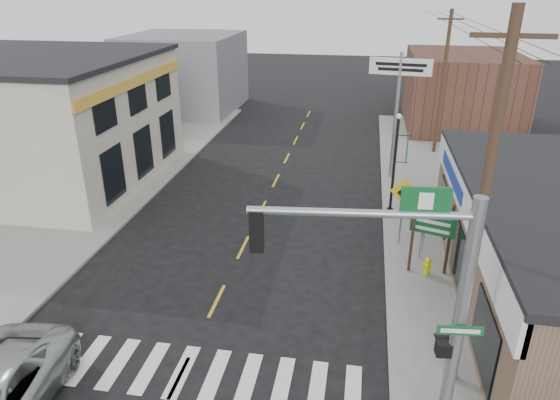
% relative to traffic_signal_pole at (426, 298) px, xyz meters
% --- Properties ---
extents(ground, '(140.00, 140.00, 0.00)m').
position_rel_traffic_signal_pole_xyz_m(ground, '(-6.41, 0.66, -4.08)').
color(ground, black).
rests_on(ground, ground).
extents(sidewalk_right, '(6.00, 38.00, 0.13)m').
position_rel_traffic_signal_pole_xyz_m(sidewalk_right, '(2.59, 13.66, -4.02)').
color(sidewalk_right, slate).
rests_on(sidewalk_right, ground).
extents(sidewalk_left, '(6.00, 38.00, 0.13)m').
position_rel_traffic_signal_pole_xyz_m(sidewalk_left, '(-15.41, 13.66, -4.02)').
color(sidewalk_left, slate).
rests_on(sidewalk_left, ground).
extents(center_line, '(0.12, 56.00, 0.01)m').
position_rel_traffic_signal_pole_xyz_m(center_line, '(-6.41, 8.66, -4.08)').
color(center_line, gold).
rests_on(center_line, ground).
extents(crosswalk, '(11.00, 2.20, 0.01)m').
position_rel_traffic_signal_pole_xyz_m(crosswalk, '(-6.41, 1.06, -4.08)').
color(crosswalk, silver).
rests_on(crosswalk, ground).
extents(left_building, '(12.00, 12.00, 6.80)m').
position_rel_traffic_signal_pole_xyz_m(left_building, '(-19.41, 14.66, -0.68)').
color(left_building, '#B8AD99').
rests_on(left_building, ground).
extents(bldg_distant_right, '(8.00, 10.00, 5.60)m').
position_rel_traffic_signal_pole_xyz_m(bldg_distant_right, '(5.59, 30.66, -1.28)').
color(bldg_distant_right, '#523125').
rests_on(bldg_distant_right, ground).
extents(bldg_distant_left, '(9.00, 10.00, 6.40)m').
position_rel_traffic_signal_pole_xyz_m(bldg_distant_left, '(-17.41, 32.66, -0.88)').
color(bldg_distant_left, slate).
rests_on(bldg_distant_left, ground).
extents(traffic_signal_pole, '(5.25, 0.39, 6.64)m').
position_rel_traffic_signal_pole_xyz_m(traffic_signal_pole, '(0.00, 0.00, 0.00)').
color(traffic_signal_pole, gray).
rests_on(traffic_signal_pole, sidewalk_right).
extents(guide_sign, '(1.66, 0.14, 2.91)m').
position_rel_traffic_signal_pole_xyz_m(guide_sign, '(1.17, 7.73, -2.07)').
color(guide_sign, '#422D1E').
rests_on(guide_sign, sidewalk_right).
extents(fire_hydrant, '(0.23, 0.23, 0.72)m').
position_rel_traffic_signal_pole_xyz_m(fire_hydrant, '(1.16, 7.57, -3.56)').
color(fire_hydrant, '#E9E800').
rests_on(fire_hydrant, sidewalk_right).
extents(ped_crossing_sign, '(1.17, 0.08, 3.00)m').
position_rel_traffic_signal_pole_xyz_m(ped_crossing_sign, '(0.22, 9.97, -1.92)').
color(ped_crossing_sign, gray).
rests_on(ped_crossing_sign, sidewalk_right).
extents(lamp_post, '(0.64, 0.51, 4.96)m').
position_rel_traffic_signal_pole_xyz_m(lamp_post, '(-0.03, 12.96, -1.07)').
color(lamp_post, black).
rests_on(lamp_post, sidewalk_right).
extents(dance_center_sign, '(3.29, 0.21, 7.00)m').
position_rel_traffic_signal_pole_xyz_m(dance_center_sign, '(0.09, 18.06, 1.30)').
color(dance_center_sign, gray).
rests_on(dance_center_sign, sidewalk_right).
extents(bare_tree, '(2.42, 2.42, 4.84)m').
position_rel_traffic_signal_pole_xyz_m(bare_tree, '(3.41, 7.53, -0.14)').
color(bare_tree, black).
rests_on(bare_tree, sidewalk_right).
extents(shrub_front, '(1.31, 1.31, 0.98)m').
position_rel_traffic_signal_pole_xyz_m(shrub_front, '(2.79, 3.62, -3.46)').
color(shrub_front, '#1A3E17').
rests_on(shrub_front, sidewalk_right).
extents(shrub_back, '(1.11, 1.11, 0.83)m').
position_rel_traffic_signal_pole_xyz_m(shrub_back, '(3.06, 10.06, -3.54)').
color(shrub_back, '#1D3114').
rests_on(shrub_back, sidewalk_right).
extents(utility_pole_near, '(1.74, 0.26, 10.01)m').
position_rel_traffic_signal_pole_xyz_m(utility_pole_near, '(1.36, 2.04, 1.18)').
color(utility_pole_near, '#4B3025').
rests_on(utility_pole_near, sidewalk_right).
extents(utility_pole_far, '(1.55, 0.23, 8.91)m').
position_rel_traffic_signal_pole_xyz_m(utility_pole_far, '(3.09, 23.33, 0.62)').
color(utility_pole_far, '#40321C').
rests_on(utility_pole_far, sidewalk_right).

